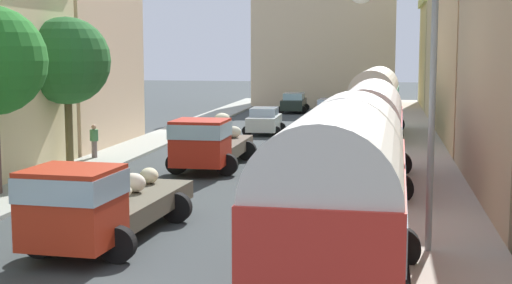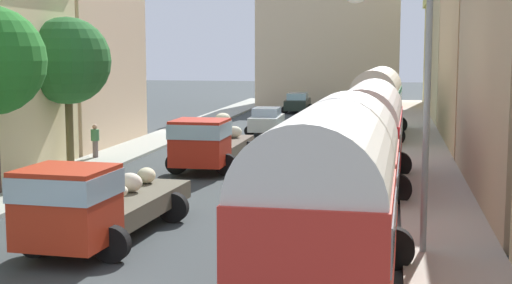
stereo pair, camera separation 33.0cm
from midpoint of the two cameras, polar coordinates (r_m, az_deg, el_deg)
ground_plane at (r=39.53m, az=2.35°, el=-0.29°), size 154.00×154.00×0.00m
sidewalk_left at (r=41.16m, az=-7.69°, el=0.04°), size 2.50×70.00×0.14m
sidewalk_right at (r=39.18m, az=12.91°, el=-0.44°), size 2.50×70.00×0.14m
building_left_2 at (r=40.26m, az=-13.32°, el=7.35°), size 4.72×9.30×10.73m
building_right_2 at (r=41.90m, az=17.61°, el=9.29°), size 4.55×14.00×13.78m
building_right_3 at (r=54.72m, az=15.86°, el=8.59°), size 4.01×11.15×13.46m
building_right_4 at (r=66.53m, az=15.16°, el=6.66°), size 5.18×11.29×9.54m
distant_church at (r=67.12m, az=5.79°, el=7.95°), size 12.39×6.84×18.22m
parked_bus_0 at (r=14.93m, az=6.52°, el=-4.07°), size 3.48×8.76×4.11m
parked_bus_1 at (r=27.73m, az=8.97°, el=0.88°), size 3.38×8.69×3.90m
parked_bus_2 at (r=43.36m, az=9.55°, el=3.22°), size 3.59×9.77×4.04m
cargo_truck_0 at (r=19.75m, az=-11.87°, el=-4.52°), size 3.21×7.31×2.33m
cargo_truck_1 at (r=31.65m, az=-3.30°, el=0.07°), size 3.05×7.18×2.29m
car_0 at (r=44.94m, az=1.04°, el=1.65°), size 2.40×3.85×1.60m
car_1 at (r=60.31m, az=3.37°, el=3.05°), size 2.41×4.43×1.56m
car_2 at (r=31.08m, az=3.68°, el=-0.83°), size 2.32×4.35×1.63m
car_3 at (r=53.20m, az=6.06°, el=2.48°), size 2.32×4.34×1.58m
pedestrian_1 at (r=35.04m, az=-12.01°, el=0.14°), size 0.48×0.48×1.67m
streetlamp_near at (r=18.53m, az=12.62°, el=3.31°), size 2.06×0.28×6.55m
roadside_tree_2 at (r=32.47m, az=-14.02°, el=6.05°), size 3.70×3.70×6.49m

